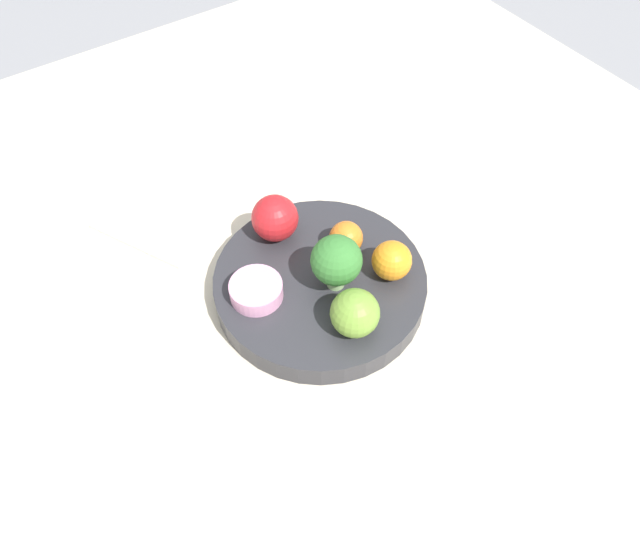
% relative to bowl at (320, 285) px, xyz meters
% --- Properties ---
extents(ground_plane, '(6.00, 6.00, 0.00)m').
position_rel_bowl_xyz_m(ground_plane, '(0.00, 0.00, -0.03)').
color(ground_plane, gray).
extents(table_surface, '(1.20, 1.20, 0.02)m').
position_rel_bowl_xyz_m(table_surface, '(0.00, 0.00, -0.02)').
color(table_surface, beige).
rests_on(table_surface, ground_plane).
extents(bowl, '(0.23, 0.23, 0.03)m').
position_rel_bowl_xyz_m(bowl, '(0.00, 0.00, 0.00)').
color(bowl, '#2D2D33').
rests_on(bowl, table_surface).
extents(broccoli, '(0.05, 0.05, 0.07)m').
position_rel_bowl_xyz_m(broccoli, '(-0.01, 0.02, 0.05)').
color(broccoli, '#99C17A').
rests_on(broccoli, bowl).
extents(apple_red, '(0.05, 0.05, 0.05)m').
position_rel_bowl_xyz_m(apple_red, '(0.01, 0.07, 0.04)').
color(apple_red, olive).
rests_on(apple_red, bowl).
extents(apple_green, '(0.05, 0.05, 0.05)m').
position_rel_bowl_xyz_m(apple_green, '(0.01, -0.08, 0.04)').
color(apple_green, red).
rests_on(apple_green, bowl).
extents(orange_front, '(0.04, 0.04, 0.04)m').
position_rel_bowl_xyz_m(orange_front, '(-0.05, -0.02, 0.03)').
color(orange_front, orange).
rests_on(orange_front, bowl).
extents(orange_back, '(0.04, 0.04, 0.04)m').
position_rel_bowl_xyz_m(orange_back, '(-0.07, 0.04, 0.04)').
color(orange_back, orange).
rests_on(orange_back, bowl).
extents(small_cup, '(0.06, 0.06, 0.02)m').
position_rel_bowl_xyz_m(small_cup, '(0.07, -0.02, 0.02)').
color(small_cup, '#EA9EC6').
rests_on(small_cup, bowl).
extents(napkin, '(0.16, 0.17, 0.01)m').
position_rel_bowl_xyz_m(napkin, '(0.10, -0.20, -0.01)').
color(napkin, white).
rests_on(napkin, table_surface).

